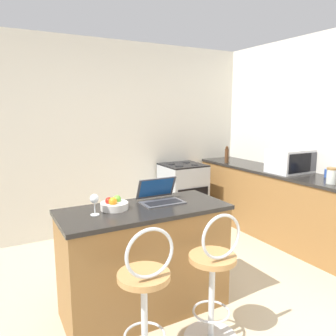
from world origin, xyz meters
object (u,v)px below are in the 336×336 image
object	(u,v)px
laptop	(160,196)
stove_range	(183,194)
bar_stool_far	(213,282)
pepper_mill	(227,155)
wine_glass_tall	(94,200)
storage_jar	(331,176)
microwave	(291,161)
mug_blue	(328,173)
bar_stool_near	(145,303)
fruit_bowl	(114,205)

from	to	relation	value
laptop	stove_range	distance (m)	2.05
bar_stool_far	stove_range	xyz separation A→B (m)	(1.12, 2.27, -0.01)
laptop	pepper_mill	world-z (taller)	pepper_mill
wine_glass_tall	storage_jar	size ratio (longest dim) A/B	0.93
bar_stool_far	stove_range	bearing A→B (deg)	63.74
laptop	bar_stool_far	bearing A→B (deg)	-83.40
laptop	storage_jar	distance (m)	1.94
laptop	microwave	bearing A→B (deg)	11.20
bar_stool_far	mug_blue	xyz separation A→B (m)	(2.12, 0.66, 0.49)
microwave	pepper_mill	size ratio (longest dim) A/B	2.13
bar_stool_far	pepper_mill	size ratio (longest dim) A/B	3.97
bar_stool_far	storage_jar	xyz separation A→B (m)	(1.85, 0.42, 0.52)
stove_range	mug_blue	distance (m)	1.96
bar_stool_near	fruit_bowl	size ratio (longest dim) A/B	4.54
storage_jar	fruit_bowl	size ratio (longest dim) A/B	0.79
mug_blue	fruit_bowl	xyz separation A→B (m)	(-2.62, 0.01, -0.01)
bar_stool_near	wine_glass_tall	size ratio (longest dim) A/B	6.19
bar_stool_near	storage_jar	xyz separation A→B (m)	(2.38, 0.42, 0.52)
bar_stool_far	storage_jar	world-z (taller)	storage_jar
laptop	fruit_bowl	size ratio (longest dim) A/B	1.62
pepper_mill	microwave	bearing A→B (deg)	-77.65
bar_stool_near	mug_blue	size ratio (longest dim) A/B	10.33
stove_range	storage_jar	distance (m)	2.06
pepper_mill	laptop	bearing A→B (deg)	-142.79
fruit_bowl	bar_stool_far	bearing A→B (deg)	-53.05
bar_stool_near	mug_blue	distance (m)	2.78
fruit_bowl	microwave	bearing A→B (deg)	9.78
microwave	mug_blue	xyz separation A→B (m)	(0.14, -0.43, -0.10)
laptop	fruit_bowl	xyz separation A→B (m)	(-0.42, -0.02, -0.01)
wine_glass_tall	mug_blue	bearing A→B (deg)	1.26
fruit_bowl	bar_stool_near	bearing A→B (deg)	-93.38
fruit_bowl	storage_jar	bearing A→B (deg)	-5.79
microwave	pepper_mill	xyz separation A→B (m)	(-0.22, 0.99, -0.03)
wine_glass_tall	pepper_mill	distance (m)	2.86
bar_stool_far	wine_glass_tall	xyz separation A→B (m)	(-0.67, 0.59, 0.55)
bar_stool_far	microwave	size ratio (longest dim) A/B	1.86
stove_range	pepper_mill	xyz separation A→B (m)	(0.65, -0.19, 0.57)
wine_glass_tall	fruit_bowl	bearing A→B (deg)	20.90
pepper_mill	mug_blue	bearing A→B (deg)	-75.95
laptop	stove_range	size ratio (longest dim) A/B	0.39
storage_jar	pepper_mill	distance (m)	1.66
laptop	fruit_bowl	distance (m)	0.42
wine_glass_tall	storage_jar	world-z (taller)	storage_jar
bar_stool_near	stove_range	size ratio (longest dim) A/B	1.09
microwave	stove_range	xyz separation A→B (m)	(-0.86, 1.18, -0.60)
laptop	storage_jar	xyz separation A→B (m)	(1.93, -0.26, 0.04)
storage_jar	mug_blue	world-z (taller)	storage_jar
microwave	wine_glass_tall	size ratio (longest dim) A/B	3.32
bar_stool_far	laptop	size ratio (longest dim) A/B	2.81
storage_jar	bar_stool_near	bearing A→B (deg)	-169.94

